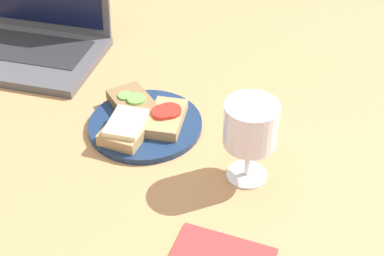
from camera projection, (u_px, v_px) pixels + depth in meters
wooden_table at (143, 139)px, 100.35cm from camera, size 140.00×140.00×3.00cm
plate at (143, 124)px, 100.55cm from camera, size 21.36×21.36×1.23cm
sandwich_with_cucumber at (134, 104)px, 102.65cm from camera, size 12.94×12.99×2.54cm
sandwich_with_cheese at (127, 128)px, 96.35cm from camera, size 8.39×10.74×3.16cm
sandwich_with_tomato at (166, 117)px, 99.18cm from camera, size 6.68×10.96×2.70cm
wine_glass at (251, 128)px, 84.15cm from camera, size 8.72×8.72×14.75cm
laptop at (29, 33)px, 119.89cm from camera, size 33.54×25.65×23.70cm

